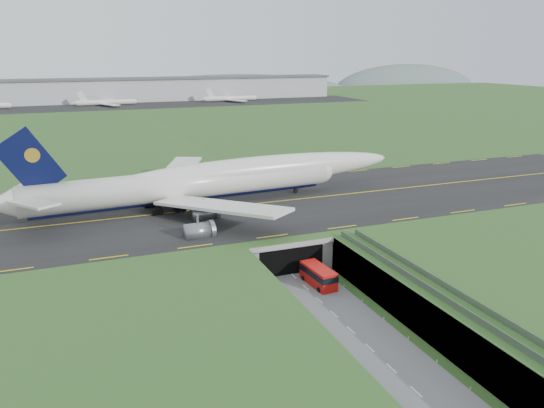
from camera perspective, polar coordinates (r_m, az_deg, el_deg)
name	(u,v)px	position (r m, az deg, el deg)	size (l,w,h in m)	color
ground	(311,294)	(87.16, 4.22, -9.60)	(900.00, 900.00, 0.00)	#315A24
airfield_deck	(311,277)	(85.91, 4.26, -7.79)	(800.00, 800.00, 6.00)	gray
trench_road	(333,314)	(81.15, 6.54, -11.63)	(12.00, 75.00, 0.20)	slate
taxiway	(246,205)	(113.73, -2.86, -0.11)	(800.00, 44.00, 0.18)	black
tunnel_portal	(273,241)	(100.01, 0.14, -4.04)	(17.00, 22.30, 6.00)	gray
guideway	(447,302)	(75.93, 18.33, -10.02)	(3.00, 53.00, 7.05)	#A8A8A3
jumbo_jet	(215,180)	(114.28, -6.17, 2.55)	(90.09, 58.59, 19.43)	silver
shuttle_tram	(318,276)	(89.39, 5.01, -7.70)	(3.59, 8.06, 3.19)	red
cargo_terminal	(117,90)	(372.50, -16.34, 11.70)	(320.00, 67.00, 15.60)	#B2B2B2
distant_hills	(176,99)	(512.08, -10.33, 11.05)	(700.00, 91.00, 60.00)	#556663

